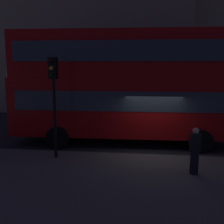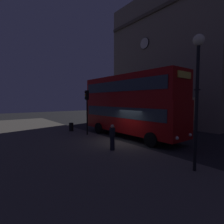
{
  "view_description": "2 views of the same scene",
  "coord_description": "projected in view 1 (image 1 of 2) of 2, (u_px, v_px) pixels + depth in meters",
  "views": [
    {
      "loc": [
        -0.37,
        -12.12,
        3.93
      ],
      "look_at": [
        -1.85,
        0.3,
        1.78
      ],
      "focal_mm": 45.57,
      "sensor_mm": 36.0,
      "label": 1
    },
    {
      "loc": [
        10.13,
        -9.03,
        3.3
      ],
      "look_at": [
        -3.11,
        0.9,
        2.17
      ],
      "focal_mm": 28.17,
      "sensor_mm": 36.0,
      "label": 2
    }
  ],
  "objects": [
    {
      "name": "ground_plane",
      "position": [
        153.0,
        154.0,
        12.48
      ],
      "size": [
        80.0,
        80.0,
        0.0
      ],
      "primitive_type": "plane",
      "color": "#232326"
    },
    {
      "name": "double_decker_bus",
      "position": [
        122.0,
        82.0,
        13.72
      ],
      "size": [
        10.72,
        3.07,
        5.43
      ],
      "rotation": [
        0.0,
        0.0,
        0.02
      ],
      "color": "#9E0C0C",
      "rests_on": "ground"
    },
    {
      "name": "building_with_clock",
      "position": [
        91.0,
        8.0,
        25.46
      ],
      "size": [
        16.75,
        9.94,
        17.7
      ],
      "color": "gray",
      "rests_on": "ground"
    },
    {
      "name": "sidewalk_slab",
      "position": [
        158.0,
        214.0,
        7.37
      ],
      "size": [
        44.0,
        9.59,
        0.12
      ],
      "primitive_type": "cube",
      "color": "#5B564F",
      "rests_on": "ground"
    },
    {
      "name": "pedestrian",
      "position": [
        195.0,
        151.0,
        9.79
      ],
      "size": [
        0.37,
        0.37,
        1.64
      ],
      "rotation": [
        0.0,
        0.0,
        3.47
      ],
      "color": "black",
      "rests_on": "sidewalk_slab"
    },
    {
      "name": "traffic_light_near_kerb",
      "position": [
        53.0,
        87.0,
        11.16
      ],
      "size": [
        0.35,
        0.38,
        4.05
      ],
      "rotation": [
        0.0,
        0.0,
        -0.13
      ],
      "color": "black",
      "rests_on": "sidewalk_slab"
    }
  ]
}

